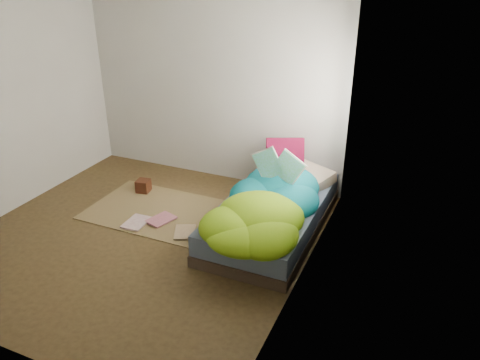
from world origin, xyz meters
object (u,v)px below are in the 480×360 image
at_px(wooden_box, 143,186).
at_px(floor_book_b, 155,216).
at_px(floor_book_a, 128,221).
at_px(open_book, 278,157).
at_px(bed, 272,215).
at_px(pillow_magenta, 285,157).

height_order(wooden_box, floor_book_b, wooden_box).
xyz_separation_m(floor_book_a, floor_book_b, (0.23, 0.20, 0.00)).
distance_m(wooden_box, floor_book_b, 0.71).
height_order(open_book, floor_book_a, open_book).
bearing_deg(bed, floor_book_b, -165.94).
relative_size(wooden_box, floor_book_b, 0.51).
xyz_separation_m(bed, floor_book_a, (-1.54, -0.53, -0.14)).
bearing_deg(bed, floor_book_a, -160.98).
relative_size(bed, floor_book_a, 6.25).
bearing_deg(bed, wooden_box, 174.25).
relative_size(pillow_magenta, wooden_box, 2.84).
height_order(bed, floor_book_b, bed).
relative_size(bed, floor_book_b, 6.54).
height_order(pillow_magenta, wooden_box, pillow_magenta).
relative_size(open_book, floor_book_b, 1.59).
height_order(bed, pillow_magenta, pillow_magenta).
relative_size(open_book, floor_book_a, 1.52).
height_order(floor_book_a, floor_book_b, floor_book_b).
distance_m(bed, floor_book_a, 1.64).
xyz_separation_m(pillow_magenta, floor_book_b, (-1.19, -1.06, -0.54)).
xyz_separation_m(pillow_magenta, wooden_box, (-1.69, -0.55, -0.47)).
xyz_separation_m(bed, wooden_box, (-1.81, 0.18, -0.08)).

